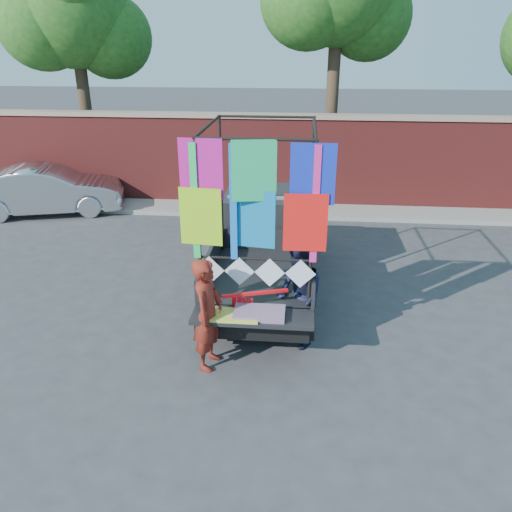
# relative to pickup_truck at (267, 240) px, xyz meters

# --- Properties ---
(ground) EXTENTS (90.00, 90.00, 0.00)m
(ground) POSITION_rel_pickup_truck_xyz_m (0.44, -2.05, -0.83)
(ground) COLOR #38383A
(ground) RESTS_ON ground
(brick_wall) EXTENTS (30.00, 0.45, 2.61)m
(brick_wall) POSITION_rel_pickup_truck_xyz_m (0.44, 4.95, 0.49)
(brick_wall) COLOR maroon
(brick_wall) RESTS_ON ground
(curb) EXTENTS (30.00, 1.20, 0.12)m
(curb) POSITION_rel_pickup_truck_xyz_m (0.44, 4.25, -0.77)
(curb) COLOR gray
(curb) RESTS_ON ground
(tree_left) EXTENTS (4.20, 3.30, 7.05)m
(tree_left) POSITION_rel_pickup_truck_xyz_m (-6.04, 6.07, 4.28)
(tree_left) COLOR #38281C
(tree_left) RESTS_ON ground
(pickup_truck) EXTENTS (2.09, 5.25, 3.31)m
(pickup_truck) POSITION_rel_pickup_truck_xyz_m (0.00, 0.00, 0.00)
(pickup_truck) COLOR black
(pickup_truck) RESTS_ON ground
(sedan) EXTENTS (4.24, 2.42, 1.32)m
(sedan) POSITION_rel_pickup_truck_xyz_m (-6.34, 3.58, -0.17)
(sedan) COLOR #BBBBC2
(sedan) RESTS_ON ground
(woman) EXTENTS (0.51, 0.68, 1.72)m
(woman) POSITION_rel_pickup_truck_xyz_m (-0.63, -3.03, 0.03)
(woman) COLOR maroon
(woman) RESTS_ON ground
(man) EXTENTS (0.92, 1.02, 1.71)m
(man) POSITION_rel_pickup_truck_xyz_m (0.66, -2.33, 0.02)
(man) COLOR #141833
(man) RESTS_ON ground
(streamer_bundle) EXTENTS (0.97, 0.35, 0.69)m
(streamer_bundle) POSITION_rel_pickup_truck_xyz_m (-0.10, -2.69, 0.02)
(streamer_bundle) COLOR #F60D14
(streamer_bundle) RESTS_ON ground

